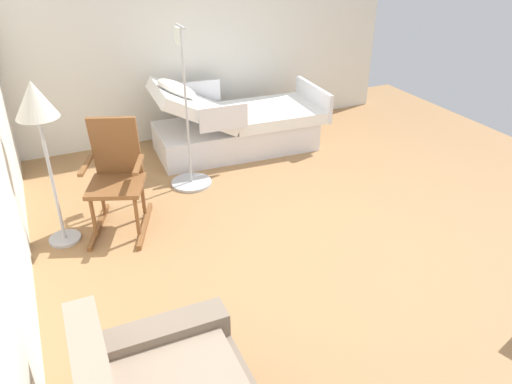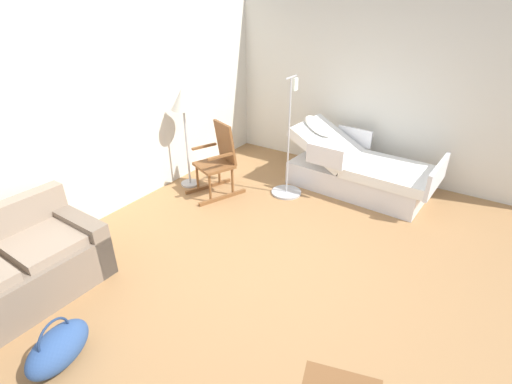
{
  "view_description": "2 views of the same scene",
  "coord_description": "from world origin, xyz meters",
  "px_view_note": "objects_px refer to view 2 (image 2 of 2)",
  "views": [
    {
      "loc": [
        -3.29,
        2.17,
        2.58
      ],
      "look_at": [
        -0.18,
        0.73,
        0.69
      ],
      "focal_mm": 34.98,
      "sensor_mm": 36.0,
      "label": 1
    },
    {
      "loc": [
        -2.9,
        -1.53,
        2.61
      ],
      "look_at": [
        0.04,
        0.41,
        0.74
      ],
      "focal_mm": 26.12,
      "sensor_mm": 36.0,
      "label": 2
    }
  ],
  "objects_px": {
    "rocking_chair": "(218,161)",
    "iv_pole": "(287,178)",
    "hospital_bed": "(358,171)",
    "duffel_bag": "(58,348)",
    "floor_lamp": "(183,106)",
    "couch": "(10,274)"
  },
  "relations": [
    {
      "from": "rocking_chair",
      "to": "floor_lamp",
      "type": "height_order",
      "value": "floor_lamp"
    },
    {
      "from": "floor_lamp",
      "to": "rocking_chair",
      "type": "bearing_deg",
      "value": -84.03
    },
    {
      "from": "hospital_bed",
      "to": "duffel_bag",
      "type": "bearing_deg",
      "value": 167.68
    },
    {
      "from": "floor_lamp",
      "to": "duffel_bag",
      "type": "relative_size",
      "value": 2.39
    },
    {
      "from": "duffel_bag",
      "to": "iv_pole",
      "type": "height_order",
      "value": "iv_pole"
    },
    {
      "from": "rocking_chair",
      "to": "iv_pole",
      "type": "distance_m",
      "value": 1.03
    },
    {
      "from": "duffel_bag",
      "to": "iv_pole",
      "type": "distance_m",
      "value": 3.51
    },
    {
      "from": "hospital_bed",
      "to": "duffel_bag",
      "type": "distance_m",
      "value": 4.27
    },
    {
      "from": "hospital_bed",
      "to": "duffel_bag",
      "type": "xyz_separation_m",
      "value": [
        -4.17,
        0.91,
        -0.15
      ]
    },
    {
      "from": "couch",
      "to": "iv_pole",
      "type": "xyz_separation_m",
      "value": [
        3.33,
        -1.1,
        -0.06
      ]
    },
    {
      "from": "hospital_bed",
      "to": "duffel_bag",
      "type": "height_order",
      "value": "hospital_bed"
    },
    {
      "from": "couch",
      "to": "duffel_bag",
      "type": "relative_size",
      "value": 2.6
    },
    {
      "from": "hospital_bed",
      "to": "iv_pole",
      "type": "height_order",
      "value": "iv_pole"
    },
    {
      "from": "hospital_bed",
      "to": "rocking_chair",
      "type": "bearing_deg",
      "value": 125.31
    },
    {
      "from": "hospital_bed",
      "to": "couch",
      "type": "distance_m",
      "value": 4.43
    },
    {
      "from": "iv_pole",
      "to": "hospital_bed",
      "type": "bearing_deg",
      "value": -50.83
    },
    {
      "from": "duffel_bag",
      "to": "iv_pole",
      "type": "bearing_deg",
      "value": -1.58
    },
    {
      "from": "floor_lamp",
      "to": "duffel_bag",
      "type": "bearing_deg",
      "value": -156.19
    },
    {
      "from": "floor_lamp",
      "to": "iv_pole",
      "type": "distance_m",
      "value": 1.8
    },
    {
      "from": "couch",
      "to": "floor_lamp",
      "type": "xyz_separation_m",
      "value": [
        2.76,
        0.3,
        0.92
      ]
    },
    {
      "from": "duffel_bag",
      "to": "iv_pole",
      "type": "xyz_separation_m",
      "value": [
        3.51,
        -0.1,
        0.1
      ]
    },
    {
      "from": "hospital_bed",
      "to": "couch",
      "type": "relative_size",
      "value": 1.32
    }
  ]
}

